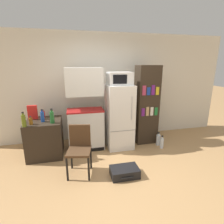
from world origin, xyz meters
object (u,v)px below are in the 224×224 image
at_px(bottle_milk_white, 52,114).
at_px(chair, 80,145).
at_px(bottle_blue_soda, 42,117).
at_px(cereal_box, 33,112).
at_px(suitcase_large_flat, 125,172).
at_px(water_bottle_front, 158,140).
at_px(bottle_ketchup_red, 43,114).
at_px(water_bottle_middle, 162,143).
at_px(bottle_olive_oil, 24,121).
at_px(bottle_amber_beer, 31,121).
at_px(kitchen_hutch, 85,113).
at_px(microwave, 120,78).
at_px(side_table, 45,138).
at_px(bookshelf, 146,105).
at_px(bottle_green_tall, 52,117).
at_px(refrigerator, 119,117).

xyz_separation_m(bottle_milk_white, chair, (0.53, -1.07, -0.32)).
height_order(bottle_blue_soda, cereal_box, cereal_box).
distance_m(suitcase_large_flat, water_bottle_front, 1.53).
distance_m(bottle_ketchup_red, water_bottle_front, 2.75).
bearing_deg(water_bottle_middle, bottle_olive_oil, -179.98).
height_order(bottle_amber_beer, cereal_box, cereal_box).
height_order(kitchen_hutch, chair, kitchen_hutch).
bearing_deg(microwave, bottle_ketchup_red, 173.47).
bearing_deg(chair, bottle_olive_oil, 165.24).
xyz_separation_m(bottle_milk_white, suitcase_large_flat, (1.28, -1.40, -0.77)).
bearing_deg(bottle_amber_beer, water_bottle_front, 1.21).
bearing_deg(chair, cereal_box, 145.59).
height_order(kitchen_hutch, bottle_blue_soda, kitchen_hutch).
xyz_separation_m(bottle_blue_soda, water_bottle_front, (2.60, -0.06, -0.75)).
bearing_deg(chair, bottle_blue_soda, 145.47).
xyz_separation_m(side_table, bottle_olive_oil, (-0.29, -0.30, 0.51)).
bearing_deg(side_table, suitcase_large_flat, -37.95).
bearing_deg(water_bottle_middle, kitchen_hutch, 166.03).
bearing_deg(microwave, bookshelf, 8.77).
bearing_deg(bookshelf, cereal_box, -179.98).
bearing_deg(side_table, bottle_ketchup_red, 96.09).
xyz_separation_m(side_table, water_bottle_middle, (2.61, -0.30, -0.26)).
xyz_separation_m(bottle_ketchup_red, cereal_box, (-0.19, -0.08, 0.08)).
xyz_separation_m(kitchen_hutch, chair, (-0.19, -0.93, -0.32)).
xyz_separation_m(bookshelf, bottle_blue_soda, (-2.38, -0.23, -0.06)).
bearing_deg(bottle_green_tall, bookshelf, 9.49).
bearing_deg(bottle_green_tall, kitchen_hutch, 25.94).
xyz_separation_m(microwave, bottle_blue_soda, (-1.66, -0.12, -0.72)).
bearing_deg(bottle_ketchup_red, cereal_box, -156.95).
height_order(bookshelf, suitcase_large_flat, bookshelf).
height_order(kitchen_hutch, cereal_box, kitchen_hutch).
bearing_deg(bottle_blue_soda, suitcase_large_flat, -36.16).
bearing_deg(water_bottle_front, bottle_olive_oil, -176.75).
xyz_separation_m(bottle_green_tall, bottle_amber_beer, (-0.40, 0.01, -0.05)).
bearing_deg(suitcase_large_flat, bottle_amber_beer, 151.00).
xyz_separation_m(bookshelf, cereal_box, (-2.60, -0.00, -0.02)).
bearing_deg(bottle_milk_white, side_table, -119.82).
bearing_deg(chair, bottle_amber_beer, 157.86).
distance_m(refrigerator, suitcase_large_flat, 1.37).
xyz_separation_m(microwave, bookshelf, (0.72, 0.11, -0.67)).
bearing_deg(bottle_amber_beer, side_table, 45.13).
xyz_separation_m(bottle_blue_soda, bottle_milk_white, (0.15, 0.35, -0.05)).
relative_size(bottle_milk_white, suitcase_large_flat, 0.30).
relative_size(microwave, bottle_olive_oil, 1.80).
bearing_deg(microwave, side_table, -178.29).
bearing_deg(microwave, water_bottle_middle, -20.25).
bearing_deg(kitchen_hutch, bookshelf, 1.24).
relative_size(kitchen_hutch, bottle_amber_beer, 11.13).
xyz_separation_m(side_table, kitchen_hutch, (0.89, 0.13, 0.46)).
relative_size(refrigerator, cereal_box, 4.93).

